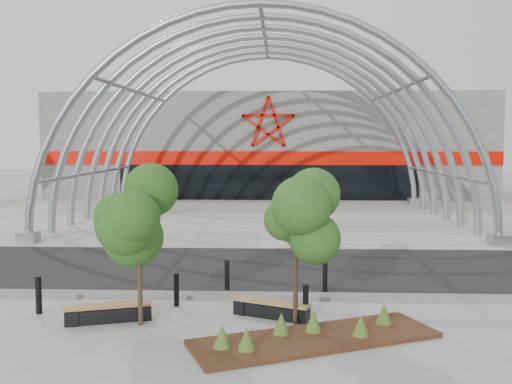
{
  "coord_description": "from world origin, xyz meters",
  "views": [
    {
      "loc": [
        0.8,
        -15.86,
        4.41
      ],
      "look_at": [
        0.0,
        4.0,
        2.6
      ],
      "focal_mm": 40.0,
      "sensor_mm": 36.0,
      "label": 1
    }
  ],
  "objects_px": {
    "street_tree_1": "(296,223)",
    "bench_1": "(271,309)",
    "bench_0": "(109,313)",
    "street_tree_0": "(139,218)",
    "bollard_2": "(176,290)"
  },
  "relations": [
    {
      "from": "bench_0",
      "to": "bench_1",
      "type": "xyz_separation_m",
      "value": [
        3.96,
        0.51,
        -0.01
      ]
    },
    {
      "from": "bench_1",
      "to": "bollard_2",
      "type": "distance_m",
      "value": 2.7
    },
    {
      "from": "bench_0",
      "to": "street_tree_1",
      "type": "bearing_deg",
      "value": 0.21
    },
    {
      "from": "street_tree_0",
      "to": "bench_1",
      "type": "relative_size",
      "value": 1.78
    },
    {
      "from": "street_tree_1",
      "to": "bench_0",
      "type": "bearing_deg",
      "value": -179.79
    },
    {
      "from": "street_tree_1",
      "to": "bench_1",
      "type": "relative_size",
      "value": 1.69
    },
    {
      "from": "bench_1",
      "to": "bench_0",
      "type": "bearing_deg",
      "value": -172.72
    },
    {
      "from": "street_tree_1",
      "to": "bench_0",
      "type": "relative_size",
      "value": 1.6
    },
    {
      "from": "bench_0",
      "to": "bollard_2",
      "type": "bearing_deg",
      "value": 44.5
    },
    {
      "from": "street_tree_0",
      "to": "bench_0",
      "type": "xyz_separation_m",
      "value": [
        -0.84,
        0.21,
        -2.36
      ]
    },
    {
      "from": "street_tree_1",
      "to": "bench_0",
      "type": "height_order",
      "value": "street_tree_1"
    },
    {
      "from": "street_tree_0",
      "to": "bench_0",
      "type": "bearing_deg",
      "value": 166.2
    },
    {
      "from": "bench_1",
      "to": "bollard_2",
      "type": "height_order",
      "value": "bollard_2"
    },
    {
      "from": "street_tree_1",
      "to": "bollard_2",
      "type": "relative_size",
      "value": 3.85
    },
    {
      "from": "bench_0",
      "to": "bench_1",
      "type": "relative_size",
      "value": 1.06
    }
  ]
}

